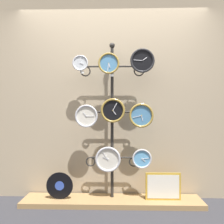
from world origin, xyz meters
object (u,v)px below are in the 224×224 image
(clock_top_right, at_px, (142,61))
(picture_frame, at_px, (163,186))
(clock_middle_center, at_px, (113,110))
(clock_bottom_right, at_px, (142,159))
(clock_top_center, at_px, (109,63))
(clock_top_left, at_px, (80,63))
(display_stand, at_px, (112,148))
(clock_middle_left, at_px, (86,116))
(clock_bottom_center, at_px, (108,159))
(clock_middle_right, at_px, (141,116))
(vinyl_record, at_px, (60,186))

(clock_top_right, bearing_deg, picture_frame, 5.46)
(clock_middle_center, xyz_separation_m, clock_bottom_right, (0.36, 0.02, -0.59))
(clock_top_center, bearing_deg, clock_top_left, 175.05)
(display_stand, distance_m, clock_middle_left, 0.52)
(clock_bottom_center, bearing_deg, display_stand, 63.06)
(clock_middle_right, bearing_deg, clock_bottom_center, -178.10)
(clock_bottom_right, bearing_deg, clock_middle_center, -176.59)
(clock_middle_center, height_order, clock_bottom_center, clock_middle_center)
(clock_middle_right, distance_m, vinyl_record, 1.32)
(clock_middle_left, bearing_deg, clock_middle_right, 1.09)
(display_stand, bearing_deg, picture_frame, -7.37)
(clock_bottom_center, distance_m, clock_bottom_right, 0.41)
(display_stand, height_order, vinyl_record, display_stand)
(clock_bottom_center, bearing_deg, vinyl_record, 179.63)
(picture_frame, bearing_deg, clock_middle_left, -179.21)
(clock_middle_right, bearing_deg, clock_bottom_right, 31.59)
(clock_bottom_center, bearing_deg, clock_middle_right, 1.90)
(clock_top_left, xyz_separation_m, vinyl_record, (-0.25, -0.02, -1.51))
(clock_top_center, height_order, clock_bottom_right, clock_top_center)
(clock_top_center, xyz_separation_m, clock_bottom_center, (-0.01, 0.01, -1.17))
(display_stand, height_order, clock_middle_right, display_stand)
(clock_middle_right, bearing_deg, clock_top_center, -176.81)
(clock_middle_right, relative_size, clock_bottom_right, 1.25)
(display_stand, distance_m, clock_middle_right, 0.55)
(display_stand, height_order, clock_top_right, display_stand)
(clock_top_right, distance_m, picture_frame, 1.55)
(clock_middle_center, relative_size, clock_bottom_center, 0.95)
(picture_frame, bearing_deg, clock_middle_center, -178.47)
(clock_bottom_center, bearing_deg, clock_bottom_right, 2.55)
(clock_middle_right, bearing_deg, clock_middle_left, -178.91)
(clock_top_left, relative_size, clock_middle_center, 0.66)
(clock_top_right, xyz_separation_m, picture_frame, (0.25, 0.02, -1.52))
(clock_top_right, bearing_deg, clock_middle_right, 112.29)
(clock_top_left, bearing_deg, clock_middle_center, -3.51)
(clock_bottom_right, bearing_deg, picture_frame, -1.07)
(clock_middle_left, xyz_separation_m, clock_middle_center, (0.32, -0.00, 0.07))
(clock_top_center, xyz_separation_m, clock_middle_left, (-0.27, 0.01, -0.64))
(clock_top_left, distance_m, clock_bottom_center, 1.23)
(display_stand, distance_m, vinyl_record, 0.79)
(clock_bottom_center, height_order, picture_frame, clock_bottom_center)
(vinyl_record, bearing_deg, clock_middle_left, -0.53)
(clock_top_left, relative_size, clock_top_center, 0.75)
(clock_bottom_center, height_order, clock_bottom_right, clock_bottom_center)
(clock_bottom_center, xyz_separation_m, clock_bottom_right, (0.41, 0.02, 0.01))
(clock_middle_right, distance_m, clock_bottom_center, 0.67)
(picture_frame, bearing_deg, clock_top_right, -174.54)
(picture_frame, bearing_deg, vinyl_record, -179.56)
(clock_top_left, bearing_deg, clock_top_center, -4.95)
(clock_middle_center, bearing_deg, clock_top_left, 176.49)
(display_stand, relative_size, clock_middle_left, 7.15)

